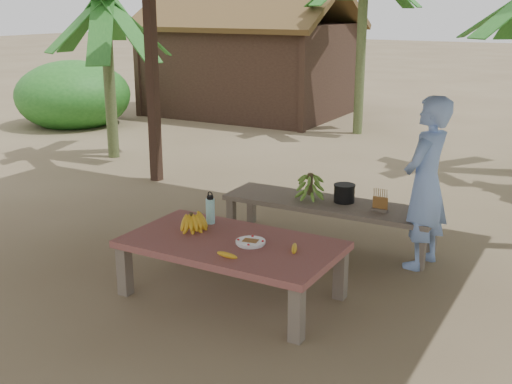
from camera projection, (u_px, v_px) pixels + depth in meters
The scene contains 14 objects.
ground at pixel (247, 276), 5.91m from camera, with size 80.00×80.00×0.00m, color brown.
work_table at pixel (232, 249), 5.39m from camera, with size 1.81×1.02×0.50m.
bench at pixel (328, 207), 6.62m from camera, with size 2.21×0.64×0.45m.
ripe_banana_bunch at pixel (191, 220), 5.64m from camera, with size 0.28×0.24×0.17m, color yellow, non-canonical shape.
plate at pixel (251, 242), 5.30m from camera, with size 0.25×0.25×0.04m.
loose_banana_front at pixel (227, 255), 5.02m from camera, with size 0.04×0.18×0.04m, color yellow.
loose_banana_side at pixel (294, 248), 5.16m from camera, with size 0.04×0.17×0.04m, color yellow.
water_flask at pixel (210, 210), 5.78m from camera, with size 0.08×0.08×0.30m.
green_banana_stalk at pixel (310, 186), 6.65m from camera, with size 0.26×0.26×0.30m, color #598C2D, non-canonical shape.
cooking_pot at pixel (344, 194), 6.58m from camera, with size 0.21×0.21×0.18m, color black.
skewer_rack at pixel (380, 200), 6.27m from camera, with size 0.18×0.08×0.24m, color #A57F47, non-canonical shape.
woman at pixel (426, 183), 5.94m from camera, with size 0.59×0.39×1.63m, color #7494DB.
hut at pixel (250, 65), 14.40m from camera, with size 4.40×3.43×2.85m.
banana_plant_w at pixel (105, 18), 9.91m from camera, with size 1.80×1.80×2.68m.
Camera 1 is at (2.73, -4.72, 2.41)m, focal length 45.00 mm.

